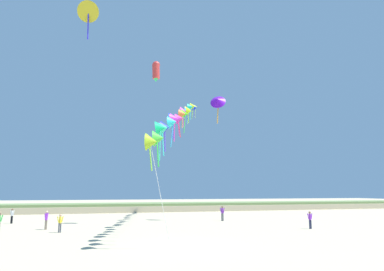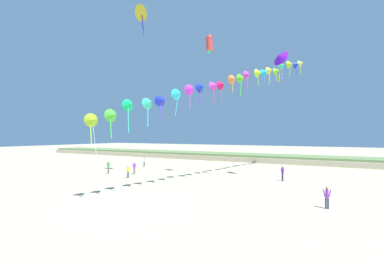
% 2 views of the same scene
% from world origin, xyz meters
% --- Properties ---
extents(ground_plane, '(240.00, 240.00, 0.00)m').
position_xyz_m(ground_plane, '(0.00, 0.00, 0.00)').
color(ground_plane, '#C1B28E').
extents(dune_ridge, '(120.00, 8.83, 1.38)m').
position_xyz_m(dune_ridge, '(0.00, 38.59, 0.68)').
color(dune_ridge, tan).
rests_on(dune_ridge, ground).
extents(person_near_right, '(0.49, 0.47, 1.71)m').
position_xyz_m(person_near_right, '(9.20, 16.44, 0.99)').
color(person_near_right, '#474C56').
rests_on(person_near_right, ground).
extents(person_mid_center, '(0.33, 0.56, 1.67)m').
position_xyz_m(person_mid_center, '(-9.48, 12.24, 0.97)').
color(person_mid_center, '#726656').
rests_on(person_mid_center, ground).
extents(person_far_left, '(0.52, 0.26, 1.53)m').
position_xyz_m(person_far_left, '(-8.07, 9.50, 0.88)').
color(person_far_left, '#474C56').
rests_on(person_far_left, ground).
extents(person_far_right, '(0.56, 0.22, 1.59)m').
position_xyz_m(person_far_right, '(13.92, 6.19, 0.92)').
color(person_far_right, '#282D4C').
rests_on(person_far_right, ground).
extents(person_far_center, '(0.52, 0.34, 1.59)m').
position_xyz_m(person_far_center, '(-13.78, 19.60, 0.92)').
color(person_far_center, black).
rests_on(person_far_center, ground).
extents(kite_banner_string, '(13.15, 32.11, 17.56)m').
position_xyz_m(kite_banner_string, '(3.77, 14.56, 11.89)').
color(kite_banner_string, '#99C620').
extents(large_kite_low_lead, '(1.22, 1.20, 2.43)m').
position_xyz_m(large_kite_low_lead, '(0.73, 14.57, 16.84)').
color(large_kite_low_lead, red).
extents(large_kite_mid_trail, '(2.37, 2.18, 3.91)m').
position_xyz_m(large_kite_mid_trail, '(8.84, 16.60, 14.50)').
color(large_kite_mid_trail, '#6812CF').
extents(large_kite_high_solo, '(2.34, 1.88, 3.88)m').
position_xyz_m(large_kite_high_solo, '(-6.68, 10.62, 20.74)').
color(large_kite_high_solo, gold).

